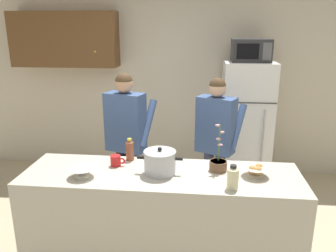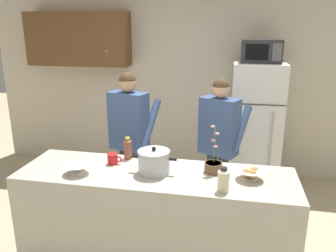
{
  "view_description": "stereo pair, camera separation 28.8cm",
  "coord_description": "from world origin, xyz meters",
  "px_view_note": "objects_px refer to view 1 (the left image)",
  "views": [
    {
      "loc": [
        0.33,
        -2.6,
        2.12
      ],
      "look_at": [
        0.0,
        0.55,
        1.17
      ],
      "focal_mm": 36.28,
      "sensor_mm": 36.0,
      "label": 1
    },
    {
      "loc": [
        0.61,
        -2.56,
        2.12
      ],
      "look_at": [
        0.0,
        0.55,
        1.17
      ],
      "focal_mm": 36.28,
      "sensor_mm": 36.0,
      "label": 2
    }
  ],
  "objects_px": {
    "empty_bowl": "(82,172)",
    "bottle_mid_counter": "(233,177)",
    "microwave": "(251,50)",
    "person_by_sink": "(216,133)",
    "potted_orchid": "(218,164)",
    "bottle_near_edge": "(130,150)",
    "bread_bowl": "(256,170)",
    "person_near_pot": "(126,130)",
    "coffee_mug": "(116,161)",
    "refrigerator": "(246,124)",
    "cooking_pot": "(160,162)"
  },
  "relations": [
    {
      "from": "refrigerator",
      "to": "coffee_mug",
      "type": "height_order",
      "value": "refrigerator"
    },
    {
      "from": "person_by_sink",
      "to": "potted_orchid",
      "type": "bearing_deg",
      "value": -90.39
    },
    {
      "from": "bread_bowl",
      "to": "refrigerator",
      "type": "bearing_deg",
      "value": 85.87
    },
    {
      "from": "microwave",
      "to": "bread_bowl",
      "type": "height_order",
      "value": "microwave"
    },
    {
      "from": "microwave",
      "to": "bread_bowl",
      "type": "distance_m",
      "value": 2.0
    },
    {
      "from": "refrigerator",
      "to": "coffee_mug",
      "type": "distance_m",
      "value": 2.19
    },
    {
      "from": "refrigerator",
      "to": "cooking_pot",
      "type": "distance_m",
      "value": 2.07
    },
    {
      "from": "bottle_near_edge",
      "to": "potted_orchid",
      "type": "xyz_separation_m",
      "value": [
        0.8,
        -0.16,
        -0.04
      ]
    },
    {
      "from": "person_by_sink",
      "to": "bread_bowl",
      "type": "relative_size",
      "value": 7.09
    },
    {
      "from": "cooking_pot",
      "to": "bottle_near_edge",
      "type": "relative_size",
      "value": 1.85
    },
    {
      "from": "person_near_pot",
      "to": "cooking_pot",
      "type": "xyz_separation_m",
      "value": [
        0.47,
        -0.82,
        -0.01
      ]
    },
    {
      "from": "bread_bowl",
      "to": "bottle_mid_counter",
      "type": "distance_m",
      "value": 0.33
    },
    {
      "from": "bread_bowl",
      "to": "empty_bowl",
      "type": "bearing_deg",
      "value": -173.5
    },
    {
      "from": "coffee_mug",
      "to": "potted_orchid",
      "type": "bearing_deg",
      "value": -0.49
    },
    {
      "from": "microwave",
      "to": "person_by_sink",
      "type": "xyz_separation_m",
      "value": [
        -0.43,
        -0.88,
        -0.82
      ]
    },
    {
      "from": "empty_bowl",
      "to": "bottle_mid_counter",
      "type": "relative_size",
      "value": 1.13
    },
    {
      "from": "person_by_sink",
      "to": "bread_bowl",
      "type": "xyz_separation_m",
      "value": [
        0.3,
        -0.92,
        -0.02
      ]
    },
    {
      "from": "person_near_pot",
      "to": "bottle_mid_counter",
      "type": "xyz_separation_m",
      "value": [
        1.06,
        -1.05,
        -0.01
      ]
    },
    {
      "from": "person_by_sink",
      "to": "bottle_mid_counter",
      "type": "xyz_separation_m",
      "value": [
        0.09,
        -1.17,
        0.03
      ]
    },
    {
      "from": "bottle_near_edge",
      "to": "microwave",
      "type": "bearing_deg",
      "value": 51.74
    },
    {
      "from": "cooking_pot",
      "to": "bottle_near_edge",
      "type": "distance_m",
      "value": 0.4
    },
    {
      "from": "bread_bowl",
      "to": "coffee_mug",
      "type": "bearing_deg",
      "value": 175.52
    },
    {
      "from": "bottle_mid_counter",
      "to": "potted_orchid",
      "type": "xyz_separation_m",
      "value": [
        -0.09,
        0.33,
        -0.03
      ]
    },
    {
      "from": "microwave",
      "to": "potted_orchid",
      "type": "relative_size",
      "value": 1.16
    },
    {
      "from": "person_near_pot",
      "to": "potted_orchid",
      "type": "relative_size",
      "value": 3.98
    },
    {
      "from": "empty_bowl",
      "to": "bottle_mid_counter",
      "type": "bearing_deg",
      "value": -4.01
    },
    {
      "from": "bottle_near_edge",
      "to": "potted_orchid",
      "type": "height_order",
      "value": "potted_orchid"
    },
    {
      "from": "bottle_mid_counter",
      "to": "potted_orchid",
      "type": "bearing_deg",
      "value": 105.98
    },
    {
      "from": "refrigerator",
      "to": "cooking_pot",
      "type": "bearing_deg",
      "value": -116.61
    },
    {
      "from": "person_near_pot",
      "to": "potted_orchid",
      "type": "distance_m",
      "value": 1.2
    },
    {
      "from": "empty_bowl",
      "to": "bottle_near_edge",
      "type": "height_order",
      "value": "bottle_near_edge"
    },
    {
      "from": "microwave",
      "to": "cooking_pot",
      "type": "relative_size",
      "value": 1.25
    },
    {
      "from": "empty_bowl",
      "to": "bottle_near_edge",
      "type": "bearing_deg",
      "value": 52.28
    },
    {
      "from": "person_by_sink",
      "to": "potted_orchid",
      "type": "height_order",
      "value": "person_by_sink"
    },
    {
      "from": "refrigerator",
      "to": "bottle_near_edge",
      "type": "relative_size",
      "value": 8.07
    },
    {
      "from": "empty_bowl",
      "to": "coffee_mug",
      "type": "bearing_deg",
      "value": 49.73
    },
    {
      "from": "person_by_sink",
      "to": "coffee_mug",
      "type": "xyz_separation_m",
      "value": [
        -0.9,
        -0.83,
        -0.02
      ]
    },
    {
      "from": "coffee_mug",
      "to": "bread_bowl",
      "type": "distance_m",
      "value": 1.2
    },
    {
      "from": "refrigerator",
      "to": "bottle_mid_counter",
      "type": "distance_m",
      "value": 2.11
    },
    {
      "from": "microwave",
      "to": "person_near_pot",
      "type": "xyz_separation_m",
      "value": [
        -1.4,
        -1.0,
        -0.78
      ]
    },
    {
      "from": "refrigerator",
      "to": "bottle_near_edge",
      "type": "xyz_separation_m",
      "value": [
        -1.23,
        -1.59,
        0.19
      ]
    },
    {
      "from": "coffee_mug",
      "to": "empty_bowl",
      "type": "xyz_separation_m",
      "value": [
        -0.22,
        -0.25,
        -0.0
      ]
    },
    {
      "from": "coffee_mug",
      "to": "bread_bowl",
      "type": "xyz_separation_m",
      "value": [
        1.2,
        -0.09,
        0.0
      ]
    },
    {
      "from": "coffee_mug",
      "to": "bottle_mid_counter",
      "type": "distance_m",
      "value": 1.05
    },
    {
      "from": "bread_bowl",
      "to": "potted_orchid",
      "type": "relative_size",
      "value": 0.54
    },
    {
      "from": "person_near_pot",
      "to": "coffee_mug",
      "type": "height_order",
      "value": "person_near_pot"
    },
    {
      "from": "refrigerator",
      "to": "bottle_near_edge",
      "type": "bearing_deg",
      "value": -127.88
    },
    {
      "from": "person_near_pot",
      "to": "microwave",
      "type": "bearing_deg",
      "value": 35.55
    },
    {
      "from": "bottle_mid_counter",
      "to": "potted_orchid",
      "type": "relative_size",
      "value": 0.47
    },
    {
      "from": "refrigerator",
      "to": "microwave",
      "type": "distance_m",
      "value": 0.97
    }
  ]
}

